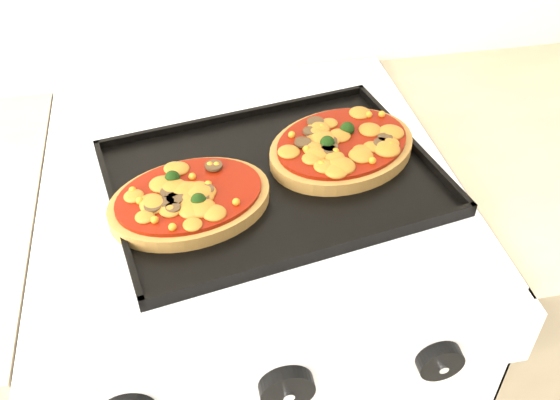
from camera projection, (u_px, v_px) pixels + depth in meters
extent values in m
cube|color=white|center=(256.00, 355.00, 1.21)|extent=(0.60, 0.60, 0.91)
cube|color=white|center=(293.00, 371.00, 0.72)|extent=(0.60, 0.02, 0.09)
cylinder|color=black|center=(287.00, 388.00, 0.70)|extent=(0.06, 0.02, 0.06)
cylinder|color=black|center=(440.00, 361.00, 0.73)|extent=(0.06, 0.02, 0.06)
cube|color=black|center=(273.00, 176.00, 0.88)|extent=(0.50, 0.41, 0.02)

